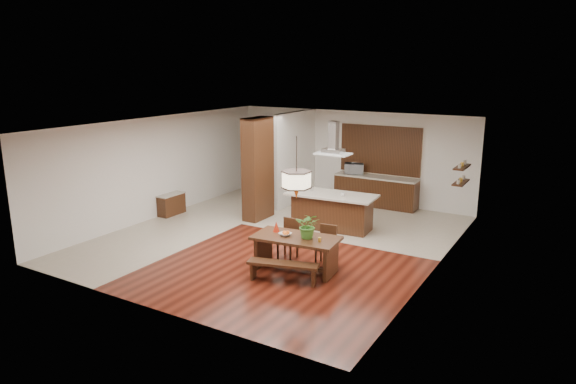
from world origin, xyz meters
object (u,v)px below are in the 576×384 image
Objects in this scene: dining_chair_left at (288,239)px; range_hood at (333,138)px; dining_chair_right at (325,246)px; fruit_bowl at (285,234)px; foliage_plant at (308,226)px; pendant_lantern at (296,168)px; kitchen_island at (332,211)px; microwave at (354,169)px; island_cup at (343,194)px; dining_bench at (283,272)px; dining_table at (296,246)px; hallway_console at (171,204)px.

dining_chair_left is 3.21m from range_hood.
fruit_bowl is at bearing -139.32° from dining_chair_right.
range_hood reaches higher than foliage_plant.
dining_chair_left is 3.60× the size of fruit_bowl.
fruit_bowl is (-0.24, -0.06, -1.46)m from pendant_lantern.
pendant_lantern is at bearing -82.41° from kitchen_island.
dining_chair_right is 0.83m from foliage_plant.
dining_chair_left is 1.53× the size of microwave.
foliage_plant is 4.96× the size of island_cup.
range_hood reaches higher than dining_bench.
dining_table is 3.19× the size of microwave.
pendant_lantern reaches higher than foliage_plant.
microwave is at bearing 96.23° from dining_chair_left.
dining_bench is 6.67m from microwave.
fruit_bowl is at bearing -103.89° from microwave.
foliage_plant reaches higher than microwave.
fruit_bowl is at bearing -166.60° from dining_table.
pendant_lantern is at bearing -128.69° from dining_chair_right.
dining_chair_left is at bearing -179.40° from dining_chair_right.
dining_chair_right is 3.46× the size of fruit_bowl.
fruit_bowl is 3.51m from range_hood.
foliage_plant is 2.89m from island_cup.
dining_table is 2.16× the size of dining_chair_right.
hallway_console is 5.38m from fruit_bowl.
pendant_lantern is (-0.40, -0.60, 1.80)m from dining_chair_right.
foliage_plant is at bearing -77.44° from kitchen_island.
dining_table is 3.42× the size of foliage_plant.
hallway_console is 5.79m from dining_chair_right.
dining_chair_left is 1.04× the size of dining_chair_right.
dining_bench is at bearing -109.95° from dining_chair_right.
range_hood reaches higher than dining_table.
microwave is (-1.22, 5.82, -1.13)m from pendant_lantern.
microwave is (-1.29, 6.48, 0.91)m from dining_bench.
pendant_lantern reaches higher than dining_bench.
range_hood reaches higher than dining_chair_right.
foliage_plant is 0.62× the size of range_hood.
dining_table is 3.07m from kitchen_island.
foliage_plant is (-0.13, -0.55, 0.60)m from dining_chair_right.
fruit_bowl is at bearing 117.24° from dining_bench.
hallway_console is at bearing 162.60° from dining_chair_right.
range_hood is (-0.62, 3.01, 1.91)m from dining_table.
dining_bench is at bearing -84.04° from pendant_lantern.
island_cup is (-0.25, 2.89, 0.47)m from dining_table.
dining_bench is 2.62× the size of foliage_plant.
kitchen_island is (-0.88, 2.96, -0.53)m from foliage_plant.
hallway_console is 5.89m from pendant_lantern.
dining_bench is 0.89m from fruit_bowl.
kitchen_island is at bearing 97.02° from fruit_bowl.
dining_bench is 5.74× the size of fruit_bowl.
fruit_bowl reaches higher than hallway_console.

